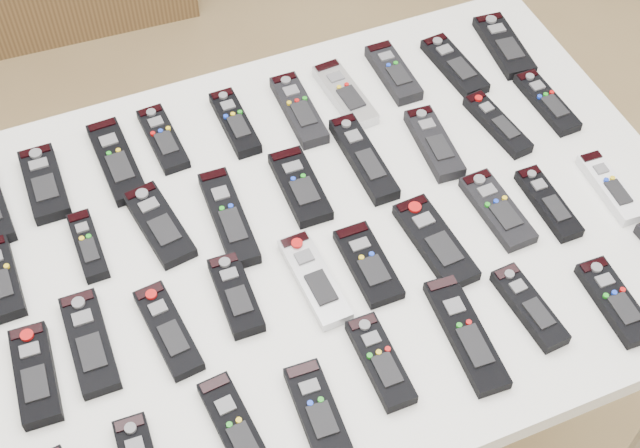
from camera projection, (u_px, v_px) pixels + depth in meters
name	position (u px, v px, depth m)	size (l,w,h in m)	color
ground	(305.00, 430.00, 2.11)	(4.00, 4.00, 0.00)	#9A7A4E
table	(320.00, 252.00, 1.54)	(1.25, 0.88, 0.78)	white
remote_1	(44.00, 184.00, 1.54)	(0.06, 0.16, 0.02)	black
remote_2	(117.00, 161.00, 1.57)	(0.06, 0.19, 0.02)	black
remote_3	(163.00, 139.00, 1.61)	(0.05, 0.16, 0.02)	black
remote_4	(235.00, 123.00, 1.63)	(0.05, 0.16, 0.02)	black
remote_5	(299.00, 110.00, 1.65)	(0.05, 0.18, 0.02)	black
remote_6	(345.00, 95.00, 1.67)	(0.05, 0.17, 0.02)	#B7B7BC
remote_7	(393.00, 73.00, 1.71)	(0.05, 0.16, 0.02)	black
remote_8	(454.00, 66.00, 1.73)	(0.05, 0.17, 0.02)	black
remote_9	(504.00, 45.00, 1.76)	(0.06, 0.17, 0.02)	black
remote_10	(0.00, 279.00, 1.42)	(0.05, 0.16, 0.02)	black
remote_11	(88.00, 246.00, 1.46)	(0.04, 0.14, 0.02)	black
remote_12	(159.00, 224.00, 1.49)	(0.06, 0.17, 0.02)	black
remote_13	(229.00, 217.00, 1.49)	(0.05, 0.20, 0.02)	black
remote_14	(300.00, 186.00, 1.54)	(0.06, 0.16, 0.02)	black
remote_15	(364.00, 158.00, 1.57)	(0.05, 0.20, 0.02)	black
remote_16	(434.00, 143.00, 1.60)	(0.05, 0.17, 0.02)	black
remote_17	(497.00, 124.00, 1.63)	(0.04, 0.16, 0.02)	black
remote_18	(547.00, 102.00, 1.66)	(0.05, 0.16, 0.02)	black
remote_19	(35.00, 375.00, 1.31)	(0.06, 0.16, 0.02)	black
remote_20	(90.00, 343.00, 1.35)	(0.06, 0.18, 0.02)	black
remote_21	(168.00, 330.00, 1.36)	(0.05, 0.17, 0.02)	black
remote_22	(236.00, 295.00, 1.40)	(0.05, 0.15, 0.02)	black
remote_23	(314.00, 279.00, 1.42)	(0.05, 0.18, 0.02)	#B7B7BC
remote_24	(368.00, 264.00, 1.44)	(0.06, 0.15, 0.02)	black
remote_25	(435.00, 242.00, 1.46)	(0.06, 0.18, 0.02)	black
remote_26	(497.00, 210.00, 1.50)	(0.06, 0.16, 0.02)	black
remote_27	(548.00, 203.00, 1.51)	(0.04, 0.16, 0.02)	black
remote_28	(610.00, 187.00, 1.54)	(0.04, 0.16, 0.02)	silver
remote_31	(237.00, 432.00, 1.26)	(0.05, 0.18, 0.02)	black
remote_32	(317.00, 411.00, 1.28)	(0.05, 0.15, 0.02)	black
remote_33	(380.00, 361.00, 1.32)	(0.05, 0.16, 0.02)	black
remote_34	(466.00, 334.00, 1.36)	(0.05, 0.20, 0.02)	black
remote_35	(529.00, 307.00, 1.38)	(0.04, 0.15, 0.02)	black
remote_36	(615.00, 301.00, 1.39)	(0.05, 0.16, 0.02)	black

